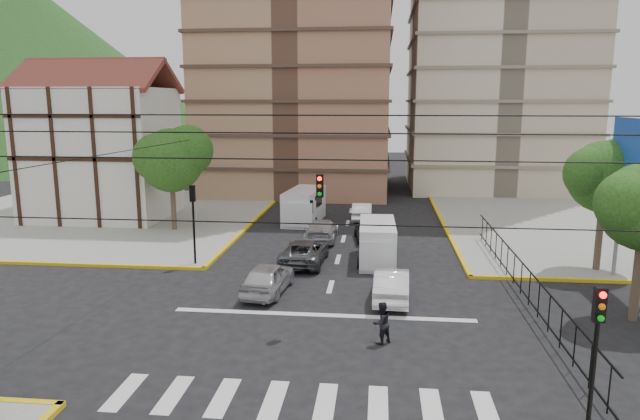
# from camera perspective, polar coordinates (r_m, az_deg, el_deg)

# --- Properties ---
(ground) EXTENTS (160.00, 160.00, 0.00)m
(ground) POSITION_cam_1_polar(r_m,az_deg,el_deg) (23.80, -0.01, -11.51)
(ground) COLOR black
(ground) RESTS_ON ground
(sidewalk_nw) EXTENTS (26.00, 26.00, 0.15)m
(sidewalk_nw) POSITION_cam_1_polar(r_m,az_deg,el_deg) (48.29, -21.64, -0.61)
(sidewalk_nw) COLOR gray
(sidewalk_nw) RESTS_ON ground
(sidewalk_ne) EXTENTS (26.00, 26.00, 0.15)m
(sidewalk_ne) POSITION_cam_1_polar(r_m,az_deg,el_deg) (46.35, 28.32, -1.61)
(sidewalk_ne) COLOR gray
(sidewalk_ne) RESTS_ON ground
(crosswalk_stripes) EXTENTS (12.00, 2.40, 0.01)m
(crosswalk_stripes) POSITION_cam_1_polar(r_m,az_deg,el_deg) (18.43, -2.06, -18.59)
(crosswalk_stripes) COLOR silver
(crosswalk_stripes) RESTS_ON ground
(stop_line) EXTENTS (13.00, 0.40, 0.01)m
(stop_line) POSITION_cam_1_polar(r_m,az_deg,el_deg) (24.90, 0.29, -10.45)
(stop_line) COLOR silver
(stop_line) RESTS_ON ground
(tudor_building) EXTENTS (10.80, 8.05, 12.23)m
(tudor_building) POSITION_cam_1_polar(r_m,az_deg,el_deg) (47.14, -21.00, 5.54)
(tudor_building) COLOR silver
(tudor_building) RESTS_ON ground
(distant_hill) EXTENTS (70.00, 70.00, 28.00)m
(distant_hill) POSITION_cam_1_polar(r_m,az_deg,el_deg) (108.39, -26.59, 12.40)
(distant_hill) COLOR #1C4D19
(distant_hill) RESTS_ON ground
(park_fence) EXTENTS (0.10, 22.50, 1.66)m
(park_fence) POSITION_cam_1_polar(r_m,az_deg,el_deg) (28.69, 19.37, -8.17)
(park_fence) COLOR black
(park_fence) RESTS_ON ground
(tree_park_c) EXTENTS (4.65, 3.80, 7.25)m
(tree_park_c) POSITION_cam_1_polar(r_m,az_deg,el_deg) (33.27, 26.74, 3.29)
(tree_park_c) COLOR #473828
(tree_park_c) RESTS_ON ground
(tree_tudor) EXTENTS (5.39, 4.40, 7.43)m
(tree_tudor) POSITION_cam_1_polar(r_m,az_deg,el_deg) (40.65, -14.54, 5.12)
(tree_tudor) COLOR #473828
(tree_tudor) RESTS_ON ground
(traffic_light_se) EXTENTS (0.28, 0.22, 4.40)m
(traffic_light_se) POSITION_cam_1_polar(r_m,az_deg,el_deg) (16.25, 25.87, -11.78)
(traffic_light_se) COLOR black
(traffic_light_se) RESTS_ON ground
(traffic_light_nw) EXTENTS (0.28, 0.22, 4.40)m
(traffic_light_nw) POSITION_cam_1_polar(r_m,az_deg,el_deg) (31.91, -12.57, -0.12)
(traffic_light_nw) COLOR black
(traffic_light_nw) RESTS_ON ground
(traffic_light_hanging) EXTENTS (18.00, 9.12, 0.92)m
(traffic_light_hanging) POSITION_cam_1_polar(r_m,az_deg,el_deg) (20.22, -0.61, 1.88)
(traffic_light_hanging) COLOR black
(traffic_light_hanging) RESTS_ON ground
(van_right_lane) EXTENTS (2.13, 5.08, 2.27)m
(van_right_lane) POSITION_cam_1_polar(r_m,az_deg,el_deg) (32.39, 5.74, -3.39)
(van_right_lane) COLOR silver
(van_right_lane) RESTS_ON ground
(van_left_lane) EXTENTS (2.78, 5.73, 2.48)m
(van_left_lane) POSITION_cam_1_polar(r_m,az_deg,el_deg) (42.72, -1.65, 0.30)
(van_left_lane) COLOR silver
(van_left_lane) RESTS_ON ground
(car_silver_front_left) EXTENTS (2.20, 4.53, 1.49)m
(car_silver_front_left) POSITION_cam_1_polar(r_m,az_deg,el_deg) (27.51, -5.23, -6.76)
(car_silver_front_left) COLOR #BCBBC1
(car_silver_front_left) RESTS_ON ground
(car_white_front_right) EXTENTS (1.73, 4.54, 1.48)m
(car_white_front_right) POSITION_cam_1_polar(r_m,az_deg,el_deg) (26.73, 7.17, -7.35)
(car_white_front_right) COLOR white
(car_white_front_right) RESTS_ON ground
(car_grey_mid_left) EXTENTS (2.50, 5.06, 1.38)m
(car_grey_mid_left) POSITION_cam_1_polar(r_m,az_deg,el_deg) (32.25, -1.54, -4.16)
(car_grey_mid_left) COLOR #515258
(car_grey_mid_left) RESTS_ON ground
(car_silver_rear_left) EXTENTS (1.98, 4.87, 1.41)m
(car_silver_rear_left) POSITION_cam_1_polar(r_m,az_deg,el_deg) (37.42, 0.16, -2.01)
(car_silver_rear_left) COLOR #AEADB2
(car_silver_rear_left) RESTS_ON ground
(car_darkgrey_mid_right) EXTENTS (1.98, 3.93, 1.28)m
(car_darkgrey_mid_right) POSITION_cam_1_polar(r_m,az_deg,el_deg) (37.49, 4.75, -2.13)
(car_darkgrey_mid_right) COLOR #27272A
(car_darkgrey_mid_right) RESTS_ON ground
(car_white_rear_right) EXTENTS (1.49, 4.20, 1.38)m
(car_white_rear_right) POSITION_cam_1_polar(r_m,az_deg,el_deg) (43.96, 4.23, -0.11)
(car_white_rear_right) COLOR white
(car_white_rear_right) RESTS_ON ground
(pedestrian_crosswalk) EXTENTS (1.01, 0.99, 1.63)m
(pedestrian_crosswalk) POSITION_cam_1_polar(r_m,az_deg,el_deg) (22.05, 6.15, -11.16)
(pedestrian_crosswalk) COLOR black
(pedestrian_crosswalk) RESTS_ON ground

